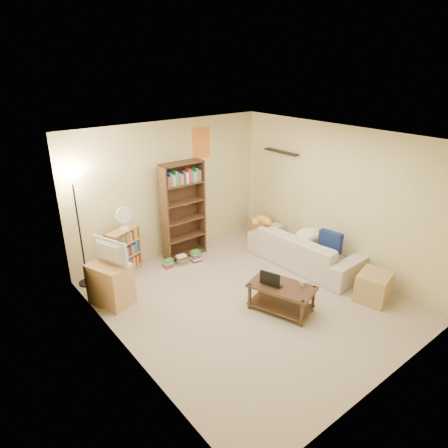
# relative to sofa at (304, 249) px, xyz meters

# --- Properties ---
(room) EXTENTS (4.50, 4.54, 2.52)m
(room) POSITION_rel_sofa_xyz_m (-1.55, -0.25, 1.32)
(room) COLOR tan
(room) RESTS_ON ground
(sofa) EXTENTS (2.19, 1.05, 0.61)m
(sofa) POSITION_rel_sofa_xyz_m (0.00, 0.00, 0.00)
(sofa) COLOR beige
(sofa) RESTS_ON ground
(navy_pillow) EXTENTS (0.18, 0.42, 0.36)m
(navy_pillow) POSITION_rel_sofa_xyz_m (0.13, -0.45, 0.28)
(navy_pillow) COLOR navy
(navy_pillow) RESTS_ON sofa
(cream_blanket) EXTENTS (0.56, 0.40, 0.24)m
(cream_blanket) POSITION_rel_sofa_xyz_m (0.15, 0.06, 0.22)
(cream_blanket) COLOR white
(cream_blanket) RESTS_ON sofa
(tabby_cat) EXTENTS (0.48, 0.19, 0.17)m
(tabby_cat) POSITION_rel_sofa_xyz_m (-0.32, 0.79, 0.39)
(tabby_cat) COLOR gold
(tabby_cat) RESTS_ON sofa
(coffee_table) EXTENTS (0.81, 1.06, 0.42)m
(coffee_table) POSITION_rel_sofa_xyz_m (-1.36, -0.75, -0.04)
(coffee_table) COLOR #432F1A
(coffee_table) RESTS_ON ground
(laptop) EXTENTS (0.39, 0.28, 0.03)m
(laptop) POSITION_rel_sofa_xyz_m (-1.39, -0.60, 0.13)
(laptop) COLOR black
(laptop) RESTS_ON coffee_table
(laptop_screen) EXTENTS (0.12, 0.30, 0.21)m
(laptop_screen) POSITION_rel_sofa_xyz_m (-1.52, -0.65, 0.24)
(laptop_screen) COLOR white
(laptop_screen) RESTS_ON laptop
(mug) EXTENTS (0.15, 0.15, 0.08)m
(mug) POSITION_rel_sofa_xyz_m (-1.14, -0.93, 0.15)
(mug) COLOR silver
(mug) RESTS_ON coffee_table
(tv_remote) EXTENTS (0.14, 0.17, 0.02)m
(tv_remote) POSITION_rel_sofa_xyz_m (-1.37, -0.42, 0.12)
(tv_remote) COLOR black
(tv_remote) RESTS_ON coffee_table
(tv_stand) EXTENTS (0.62, 0.73, 0.66)m
(tv_stand) POSITION_rel_sofa_xyz_m (-3.25, 1.01, 0.02)
(tv_stand) COLOR tan
(tv_stand) RESTS_ON ground
(television) EXTENTS (0.73, 0.52, 0.39)m
(television) POSITION_rel_sofa_xyz_m (-3.25, 1.01, 0.54)
(television) COLOR black
(television) RESTS_ON tv_stand
(tall_bookshelf) EXTENTS (0.82, 0.28, 1.81)m
(tall_bookshelf) POSITION_rel_sofa_xyz_m (-1.49, 1.66, 0.65)
(tall_bookshelf) COLOR #482F1B
(tall_bookshelf) RESTS_ON ground
(short_bookshelf) EXTENTS (0.66, 0.45, 0.79)m
(short_bookshelf) POSITION_rel_sofa_xyz_m (-2.65, 1.80, 0.09)
(short_bookshelf) COLOR tan
(short_bookshelf) RESTS_ON ground
(desk_fan) EXTENTS (0.28, 0.16, 0.42)m
(desk_fan) POSITION_rel_sofa_xyz_m (-2.61, 1.76, 0.72)
(desk_fan) COLOR white
(desk_fan) RESTS_ON short_bookshelf
(floor_lamp) EXTENTS (0.32, 0.32, 1.87)m
(floor_lamp) POSITION_rel_sofa_xyz_m (-3.35, 1.80, 1.18)
(floor_lamp) COLOR black
(floor_lamp) RESTS_ON ground
(side_table) EXTENTS (0.54, 0.54, 0.48)m
(side_table) POSITION_rel_sofa_xyz_m (0.17, 1.38, -0.07)
(side_table) COLOR tan
(side_table) RESTS_ON ground
(end_cabinet) EXTENTS (0.63, 0.57, 0.45)m
(end_cabinet) POSITION_rel_sofa_xyz_m (-0.03, -1.43, -0.08)
(end_cabinet) COLOR tan
(end_cabinet) RESTS_ON ground
(book_stacks) EXTENTS (0.71, 0.25, 0.21)m
(book_stacks) POSITION_rel_sofa_xyz_m (-1.70, 1.38, -0.21)
(book_stacks) COLOR red
(book_stacks) RESTS_ON ground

